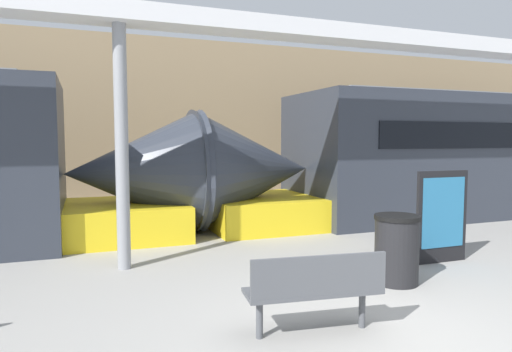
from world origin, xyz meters
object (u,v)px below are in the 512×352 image
at_px(trash_bin, 397,249).
at_px(poster_board, 442,216).
at_px(train_left, 479,157).
at_px(bench_near, 315,287).
at_px(support_column_near, 122,148).

bearing_deg(trash_bin, poster_board, 25.06).
xyz_separation_m(train_left, trash_bin, (-6.24, -4.52, -1.03)).
xyz_separation_m(trash_bin, poster_board, (1.38, 0.64, 0.27)).
height_order(train_left, trash_bin, train_left).
height_order(bench_near, trash_bin, trash_bin).
distance_m(train_left, trash_bin, 7.78).
bearing_deg(support_column_near, train_left, 14.09).
bearing_deg(poster_board, train_left, 38.56).
bearing_deg(train_left, trash_bin, -144.07).
bearing_deg(bench_near, trash_bin, 37.94).
relative_size(bench_near, support_column_near, 0.39).
relative_size(train_left, trash_bin, 16.76).
height_order(trash_bin, support_column_near, support_column_near).
height_order(trash_bin, poster_board, poster_board).
distance_m(trash_bin, support_column_near, 4.28).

